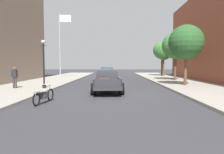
# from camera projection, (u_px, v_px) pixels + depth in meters

# --- Properties ---
(ground_plane) EXTENTS (140.00, 140.00, 0.00)m
(ground_plane) POSITION_uv_depth(u_px,v_px,m) (111.00, 94.00, 13.48)
(ground_plane) COLOR #333338
(sidewalk_left) EXTENTS (5.50, 64.00, 0.15)m
(sidewalk_left) POSITION_uv_depth(u_px,v_px,m) (5.00, 93.00, 13.60)
(sidewalk_left) COLOR #9E998E
(sidewalk_left) RESTS_ON ground
(sidewalk_right) EXTENTS (5.50, 64.00, 0.15)m
(sidewalk_right) POSITION_uv_depth(u_px,v_px,m) (219.00, 93.00, 13.34)
(sidewalk_right) COLOR #9E998E
(sidewalk_right) RESTS_ON ground
(hotrod_truck_gunmetal) EXTENTS (2.39, 5.02, 1.58)m
(hotrod_truck_gunmetal) POSITION_uv_depth(u_px,v_px,m) (107.00, 81.00, 14.51)
(hotrod_truck_gunmetal) COLOR #333338
(hotrod_truck_gunmetal) RESTS_ON ground
(motorcycle_parked) EXTENTS (0.62, 2.11, 0.93)m
(motorcycle_parked) POSITION_uv_depth(u_px,v_px,m) (44.00, 95.00, 10.20)
(motorcycle_parked) COLOR black
(motorcycle_parked) RESTS_ON ground
(car_background_white) EXTENTS (1.98, 4.36, 1.65)m
(car_background_white) POSITION_uv_depth(u_px,v_px,m) (107.00, 74.00, 26.70)
(car_background_white) COLOR silver
(car_background_white) RESTS_ON ground
(pedestrian_sidewalk_left) EXTENTS (0.53, 0.22, 1.65)m
(pedestrian_sidewalk_left) POSITION_uv_depth(u_px,v_px,m) (15.00, 76.00, 15.49)
(pedestrian_sidewalk_left) COLOR #333338
(pedestrian_sidewalk_left) RESTS_ON sidewalk_left
(street_lamp_near) EXTENTS (0.50, 0.32, 3.85)m
(street_lamp_near) POSITION_uv_depth(u_px,v_px,m) (44.00, 59.00, 15.46)
(street_lamp_near) COLOR black
(street_lamp_near) RESTS_ON sidewalk_left
(flagpole) EXTENTS (1.74, 0.16, 9.16)m
(flagpole) POSITION_uv_depth(u_px,v_px,m) (61.00, 38.00, 28.45)
(flagpole) COLOR #B2B2B7
(flagpole) RESTS_ON sidewalk_left
(street_tree_nearest) EXTENTS (3.04, 3.04, 5.32)m
(street_tree_nearest) POSITION_uv_depth(u_px,v_px,m) (186.00, 42.00, 17.57)
(street_tree_nearest) COLOR brown
(street_tree_nearest) RESTS_ON sidewalk_right
(street_tree_second) EXTENTS (3.16, 3.16, 5.65)m
(street_tree_second) POSITION_uv_depth(u_px,v_px,m) (176.00, 46.00, 23.38)
(street_tree_second) COLOR brown
(street_tree_second) RESTS_ON sidewalk_right
(street_tree_third) EXTENTS (2.44, 2.44, 4.99)m
(street_tree_third) POSITION_uv_depth(u_px,v_px,m) (164.00, 53.00, 32.21)
(street_tree_third) COLOR brown
(street_tree_third) RESTS_ON sidewalk_right
(street_tree_farthest) EXTENTS (2.93, 2.93, 5.65)m
(street_tree_farthest) POSITION_uv_depth(u_px,v_px,m) (162.00, 51.00, 33.17)
(street_tree_farthest) COLOR brown
(street_tree_farthest) RESTS_ON sidewalk_right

